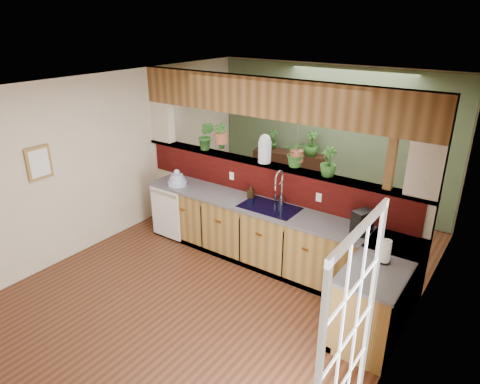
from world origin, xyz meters
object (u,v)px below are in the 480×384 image
Objects in this scene: shelving_console at (289,175)px; coffee_maker at (362,223)px; soap_dispenser at (251,191)px; faucet at (280,186)px; paper_towel at (385,252)px; glass_jar at (265,148)px; dish_stack at (177,180)px.

coffee_maker is at bearing -57.70° from shelving_console.
shelving_console is (-0.52, 2.14, -0.50)m from soap_dispenser.
faucet reaches higher than paper_towel.
paper_towel is 0.20× the size of shelving_console.
soap_dispenser reaches higher than shelving_console.
glass_jar is (-2.09, 0.89, 0.57)m from paper_towel.
soap_dispenser is 2.26m from shelving_console.
paper_towel is (3.38, -0.40, 0.05)m from dish_stack.
faucet is at bearing -77.20° from shelving_console.
faucet is 1.75× the size of dish_stack.
glass_jar reaches higher than soap_dispenser.
faucet reaches higher than dish_stack.
coffee_maker is at bearing -4.59° from soap_dispenser.
shelving_console is at bearing 107.32° from glass_jar.
coffee_maker is 1.04× the size of paper_towel.
paper_towel is 2.34m from glass_jar.
faucet is at bearing 8.82° from dish_stack.
dish_stack reaches higher than shelving_console.
glass_jar is (-1.64, 0.38, 0.56)m from coffee_maker.
faucet reaches higher than shelving_console.
dish_stack is (-1.69, -0.26, -0.20)m from faucet.
glass_jar is at bearing -84.82° from shelving_console.
paper_towel reaches higher than shelving_console.
glass_jar reaches higher than faucet.
coffee_maker is at bearing -12.93° from glass_jar.
soap_dispenser is 0.67× the size of coffee_maker.
glass_jar is (-0.40, 0.22, 0.42)m from faucet.
paper_towel is at bearing -16.71° from soap_dispenser.
shelving_console is at bearing 103.67° from soap_dispenser.
dish_stack is at bearing -155.80° from coffee_maker.
faucet is 1.72m from dish_stack.
faucet is at bearing 1.79° from soap_dispenser.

